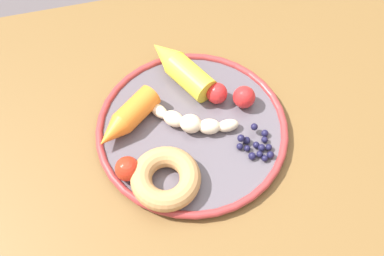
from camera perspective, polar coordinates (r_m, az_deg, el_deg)
name	(u,v)px	position (r m, az deg, el deg)	size (l,w,h in m)	color
dining_table	(189,177)	(0.84, -0.40, -5.87)	(1.02, 0.72, 0.71)	brown
plate	(192,129)	(0.76, 0.00, -0.11)	(0.31, 0.31, 0.02)	#544C56
banana	(192,122)	(0.75, -0.04, 0.75)	(0.13, 0.09, 0.03)	beige
carrot_orange	(127,119)	(0.75, -7.80, 1.09)	(0.12, 0.10, 0.04)	orange
carrot_yellow	(180,68)	(0.80, -1.49, 7.22)	(0.10, 0.14, 0.04)	yellow
donut	(166,178)	(0.70, -3.15, -6.03)	(0.10, 0.10, 0.03)	tan
blueberry_pile	(256,145)	(0.74, 7.68, -2.05)	(0.06, 0.06, 0.02)	#191638
tomato_near	(128,169)	(0.71, -7.70, -4.85)	(0.04, 0.04, 0.04)	red
tomato_mid	(244,97)	(0.77, 6.24, 3.69)	(0.04, 0.04, 0.04)	red
tomato_far	(217,93)	(0.77, 2.97, 4.17)	(0.03, 0.03, 0.03)	red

